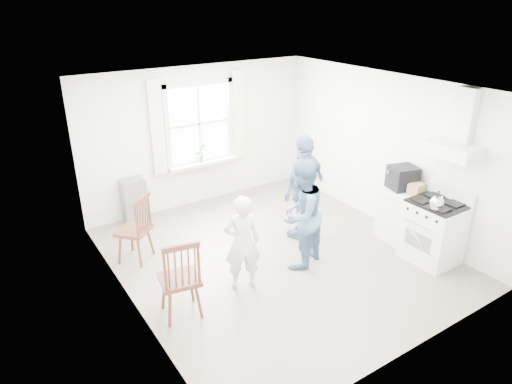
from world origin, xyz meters
name	(u,v)px	position (x,y,z in m)	size (l,w,h in m)	color
room_shell	(277,178)	(0.00, 0.00, 1.30)	(4.62, 5.12, 2.64)	gray
window_assembly	(200,129)	(0.00, 2.45, 1.46)	(1.88, 0.24, 1.70)	white
range_hood	(456,138)	(2.07, -1.35, 1.90)	(0.45, 0.76, 0.94)	silver
shelf_unit	(134,201)	(-1.40, 2.33, 0.40)	(0.40, 0.30, 0.80)	slate
gas_stove	(433,231)	(1.91, -1.35, 0.48)	(0.68, 0.76, 1.12)	silver
kettle	(437,203)	(1.70, -1.47, 1.04)	(0.20, 0.20, 0.28)	silver
low_cabinet	(399,214)	(1.98, -0.65, 0.45)	(0.50, 0.55, 0.90)	silver
stereo_stack	(403,178)	(1.99, -0.62, 1.08)	(0.49, 0.46, 0.36)	black
cardboard_box	(416,189)	(2.01, -0.88, 0.98)	(0.25, 0.18, 0.16)	#A3834F
windsor_chair_a	(139,222)	(-1.76, 1.03, 0.65)	(0.63, 0.62, 1.07)	#482217
windsor_chair_b	(181,273)	(-1.83, -0.58, 0.68)	(0.55, 0.54, 1.12)	#482217
person_left	(242,243)	(-0.84, -0.38, 0.69)	(0.50, 0.50, 1.37)	silver
person_mid	(301,215)	(0.16, -0.37, 0.83)	(0.80, 0.80, 1.65)	slate
person_right	(304,187)	(0.75, 0.30, 0.88)	(1.03, 1.03, 1.75)	navy
potted_plant	(201,152)	(-0.04, 2.36, 1.04)	(0.20, 0.20, 0.37)	#357735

